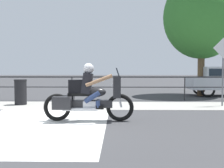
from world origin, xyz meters
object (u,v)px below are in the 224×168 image
Objects in this scene: motorcycle at (88,96)px; tree_behind_sign at (202,17)px; street_sign at (223,63)px; trash_bin at (21,92)px.

tree_behind_sign is (5.21, 7.42, 3.45)m from motorcycle.
street_sign is (4.79, 3.19, 0.96)m from motorcycle.
motorcycle is 4.56m from trash_bin.
tree_behind_sign reaches higher than motorcycle.
trash_bin is 0.39× the size of street_sign.
street_sign reaches higher than trash_bin.
motorcycle is at bearing -125.08° from tree_behind_sign.
motorcycle is at bearing -48.38° from trash_bin.
street_sign is 4.93m from tree_behind_sign.
street_sign reaches higher than motorcycle.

